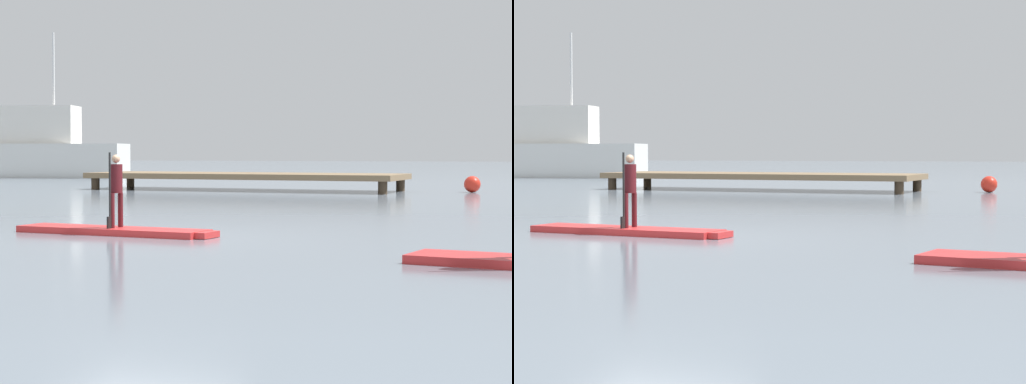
% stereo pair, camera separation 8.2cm
% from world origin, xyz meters
% --- Properties ---
extents(ground_plane, '(240.00, 240.00, 0.00)m').
position_xyz_m(ground_plane, '(0.00, 0.00, 0.00)').
color(ground_plane, slate).
extents(paddleboard_near, '(3.30, 0.87, 0.10)m').
position_xyz_m(paddleboard_near, '(-0.75, 0.47, 0.05)').
color(paddleboard_near, red).
rests_on(paddleboard_near, ground).
extents(paddler_child_solo, '(0.21, 0.39, 1.14)m').
position_xyz_m(paddler_child_solo, '(-0.75, 0.46, 0.72)').
color(paddler_child_solo, '#4C1419').
rests_on(paddler_child_solo, paddleboard_near).
extents(fishing_boat_green_midground, '(10.09, 4.78, 7.19)m').
position_xyz_m(fishing_boat_green_midground, '(-21.02, 26.96, 1.26)').
color(fishing_boat_green_midground, silver).
rests_on(fishing_boat_green_midground, ground).
extents(floating_dock, '(10.50, 2.99, 0.57)m').
position_xyz_m(floating_dock, '(-5.17, 16.41, 0.47)').
color(floating_dock, '#846B4C').
rests_on(floating_dock, ground).
extents(mooring_buoy_far, '(0.51, 0.51, 0.51)m').
position_xyz_m(mooring_buoy_far, '(2.09, 17.42, 0.26)').
color(mooring_buoy_far, red).
rests_on(mooring_buoy_far, ground).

